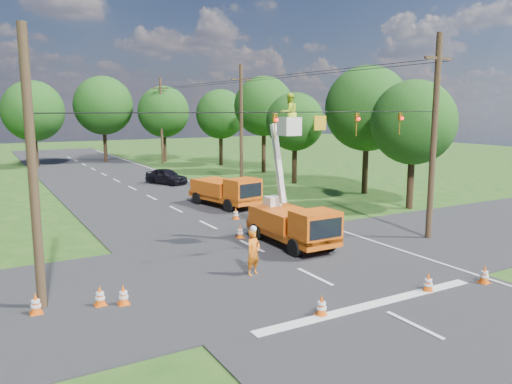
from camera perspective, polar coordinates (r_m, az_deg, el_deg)
ground at (r=37.16m, az=-11.85°, el=-0.68°), size 140.00×140.00×0.00m
road_main at (r=37.16m, az=-11.85°, el=-0.68°), size 12.00×100.00×0.06m
road_cross at (r=21.19m, az=3.48°, el=-8.20°), size 56.00×10.00×0.07m
stop_bar at (r=17.33m, az=13.14°, el=-12.56°), size 9.00×0.45×0.02m
edge_line at (r=39.19m, az=-4.04°, el=0.02°), size 0.12×90.00×0.02m
bucket_truck at (r=23.51m, az=4.24°, el=-2.42°), size 2.15×5.35×7.15m
second_truck at (r=33.01m, az=-3.43°, el=0.12°), size 3.05×5.76×2.05m
ground_worker at (r=19.50m, az=-0.30°, el=-6.92°), size 0.78×0.64×1.85m
distant_car at (r=43.71m, az=-10.21°, el=1.80°), size 3.10×4.37×1.38m
traffic_cone_0 at (r=16.11m, az=7.51°, el=-12.75°), size 0.38×0.38×0.71m
traffic_cone_1 at (r=18.95m, az=19.08°, el=-9.75°), size 0.38×0.38×0.71m
traffic_cone_2 at (r=25.05m, az=-1.83°, el=-4.54°), size 0.38×0.38×0.71m
traffic_cone_3 at (r=29.28m, az=-2.33°, el=-2.49°), size 0.38×0.38×0.71m
traffic_cone_4 at (r=17.38m, az=-14.91°, el=-11.30°), size 0.38×0.38×0.71m
traffic_cone_5 at (r=17.51m, az=-17.41°, el=-11.26°), size 0.38×0.38×0.71m
traffic_cone_6 at (r=17.55m, az=-23.86°, el=-11.60°), size 0.38×0.38×0.71m
traffic_cone_7 at (r=35.71m, az=-2.56°, el=-0.31°), size 0.38×0.38×0.71m
traffic_cone_8 at (r=20.60m, az=24.65°, el=-8.55°), size 0.38×0.38×0.71m
pole_right_near at (r=25.88m, az=19.67°, el=6.01°), size 1.80×0.30×10.00m
pole_right_mid at (r=41.77m, az=-1.70°, el=7.67°), size 1.80×0.30×10.00m
pole_right_far at (r=60.17m, az=-10.75°, el=8.07°), size 1.80×0.30×10.00m
pole_left at (r=17.06m, az=-24.17°, el=2.15°), size 0.30×0.30×9.00m
signal_span at (r=21.49m, az=8.68°, el=7.91°), size 18.00×0.29×1.07m
tree_right_a at (r=33.59m, az=17.55°, el=7.57°), size 5.40×5.40×8.28m
tree_right_b at (r=38.91m, az=12.60°, el=9.27°), size 6.40×6.40×9.65m
tree_right_c at (r=43.33m, az=4.48°, el=7.98°), size 5.00×5.00×7.83m
tree_right_d at (r=50.94m, az=0.90°, el=9.77°), size 6.00×6.00×9.70m
tree_right_e at (r=57.54m, az=-4.07°, el=8.85°), size 5.60×5.60×8.63m
tree_far_a at (r=60.19m, az=-24.13°, el=8.45°), size 6.60×6.60×9.50m
tree_far_b at (r=63.46m, az=-17.06°, el=9.42°), size 7.00×7.00×10.32m
tree_far_c at (r=62.37m, az=-10.51°, el=9.00°), size 6.20×6.20×9.18m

